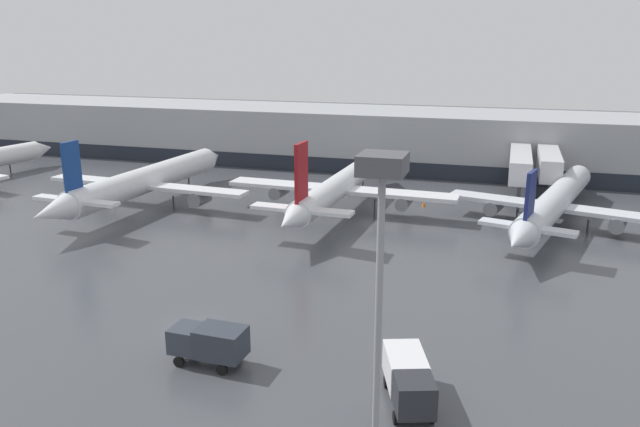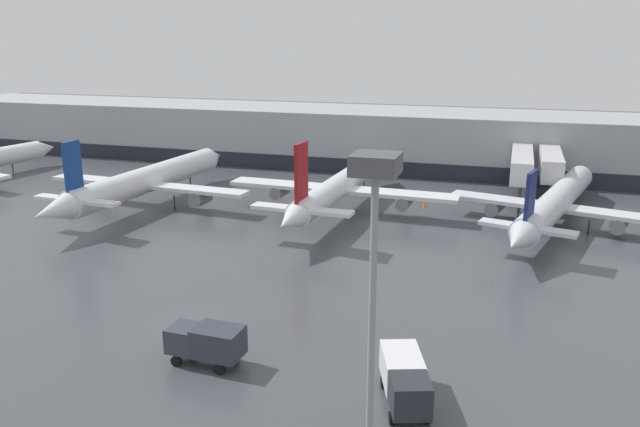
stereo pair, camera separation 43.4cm
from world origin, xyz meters
TOP-DOWN VIEW (x-y plane):
  - ground_plane at (0.00, 0.00)m, footprint 320.00×320.00m
  - terminal_building at (0.22, 61.85)m, footprint 160.00×31.55m
  - parked_jet_1 at (1.98, 32.59)m, footprint 27.75×36.49m
  - parked_jet_3 at (25.89, 33.97)m, footprint 23.28×35.66m
  - parked_jet_4 at (-21.71, 28.68)m, footprint 27.30×36.09m
  - service_truck_0 at (3.51, -4.24)m, footprint 4.94×2.35m
  - service_truck_1 at (16.27, -5.01)m, footprint 3.91×6.21m
  - traffic_cone_0 at (11.17, 38.44)m, footprint 0.51×0.51m
  - traffic_cone_1 at (1.53, 31.71)m, footprint 0.38×0.38m
  - apron_light_mast_1 at (16.08, -13.21)m, footprint 1.80×1.80m

SIDE VIEW (x-z plane):
  - ground_plane at x=0.00m, z-range 0.00..0.00m
  - traffic_cone_0 at x=11.17m, z-range 0.00..0.64m
  - traffic_cone_1 at x=1.53m, z-range 0.00..0.78m
  - service_truck_0 at x=3.51m, z-range 0.28..2.84m
  - service_truck_1 at x=16.27m, z-range 0.31..2.88m
  - parked_jet_3 at x=25.89m, z-range -1.45..7.01m
  - parked_jet_4 at x=-21.71m, z-range -1.73..8.11m
  - parked_jet_1 at x=1.98m, z-range -1.85..8.49m
  - terminal_building at x=0.22m, z-range 0.00..9.00m
  - apron_light_mast_1 at x=16.08m, z-range 4.79..20.57m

